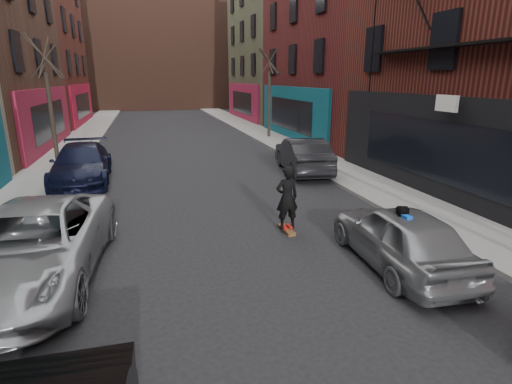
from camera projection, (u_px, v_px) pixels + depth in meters
sidewalk_left at (89, 133)px, 30.22m from camera, size 2.50×84.00×0.13m
sidewalk_right at (248, 127)px, 33.39m from camera, size 2.50×84.00×0.13m
building_far at (156, 55)px, 54.00m from camera, size 40.00×10.00×14.00m
tree_left_far at (49, 93)px, 18.19m from camera, size 2.00×2.00×6.50m
tree_right_far at (269, 86)px, 26.86m from camera, size 2.00×2.00×6.80m
parked_left_far at (31, 245)px, 8.10m from camera, size 3.04×5.82×1.57m
parked_left_end at (82, 164)px, 15.88m from camera, size 2.28×5.26×1.51m
parked_right_far at (400, 236)px, 8.77m from camera, size 1.92×4.25×1.41m
parked_right_end at (303, 155)px, 17.57m from camera, size 2.23×4.86×1.55m
skateboard at (286, 230)px, 10.92m from camera, size 0.28×0.81×0.10m
skateboarder at (287, 198)px, 10.67m from camera, size 0.66×0.46×1.73m
pedestrian at (398, 239)px, 8.50m from camera, size 0.73×0.62×1.50m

